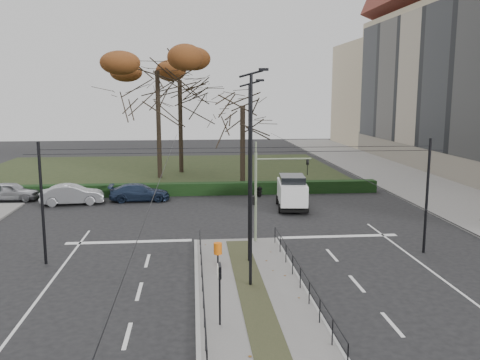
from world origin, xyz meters
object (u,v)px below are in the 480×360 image
Objects in this scene: litter_bin at (218,249)px; streetlamp_median_near at (251,178)px; white_van at (292,191)px; bare_tree_near at (243,112)px; rust_tree at (157,70)px; info_panel at (219,278)px; streetlamp_median_far at (250,171)px; parked_car_second at (72,194)px; parked_car_first at (11,191)px; bare_tree_center at (180,87)px; traffic_light at (261,190)px; parked_car_third at (140,192)px.

streetlamp_median_near is at bearing -66.40° from litter_bin.
white_van is 0.50× the size of bare_tree_near.
rust_tree is at bearing 99.42° from litter_bin.
rust_tree reaches higher than bare_tree_near.
streetlamp_median_far is at bearing 75.04° from info_panel.
parked_car_second is at bearing -158.23° from bare_tree_near.
litter_bin is 0.11× the size of streetlamp_median_near.
parked_car_first is (-16.84, 16.63, -3.86)m from streetlamp_median_far.
rust_tree is at bearing -121.38° from bare_tree_center.
white_van is (6.23, 18.66, -0.63)m from info_panel.
bare_tree_center is 1.34× the size of bare_tree_near.
parked_car_first is 0.45× the size of bare_tree_near.
litter_bin is at bearing -80.58° from rust_tree.
bare_tree_near is (1.93, 23.20, 1.94)m from streetlamp_median_near.
litter_bin is at bearing -116.29° from white_van.
bare_tree_near is at bearing -59.51° from bare_tree_center.
bare_tree_center is (-4.91, 26.06, 5.92)m from traffic_light.
litter_bin is 16.64m from parked_car_third.
white_van is (21.25, -4.79, 0.54)m from parked_car_first.
traffic_light reaches higher than litter_bin.
streetlamp_median_far is 20.23m from bare_tree_near.
bare_tree_near reaches higher than parked_car_first.
info_panel is at bearing -105.44° from traffic_light.
traffic_light is 10.67m from info_panel.
rust_tree is at bearing 100.91° from streetlamp_median_near.
rust_tree reaches higher than traffic_light.
parked_car_first is 19.72m from bare_tree_near.
streetlamp_median_far is at bearing -77.20° from rust_tree.
rust_tree reaches higher than info_panel.
info_panel is 0.16× the size of rust_tree.
info_panel is (-0.26, -6.58, 1.01)m from litter_bin.
rust_tree reaches higher than parked_car_first.
bare_tree_center is (-2.08, 36.29, 7.06)m from info_panel.
info_panel is 0.18× the size of bare_tree_center.
streetlamp_median_near is 30.35m from rust_tree.
rust_tree reaches higher than streetlamp_median_near.
streetlamp_median_near is 16.09m from white_van.
traffic_light is 4.95m from litter_bin.
streetlamp_median_far reaches higher than white_van.
bare_tree_center reaches higher than parked_car_first.
parked_car_third is (-6.56, 18.68, -4.09)m from streetlamp_median_near.
rust_tree reaches higher than white_van.
white_van is (16.15, -2.88, 0.51)m from parked_car_second.
white_van is 10.24m from bare_tree_near.
streetlamp_median_far is at bearing -82.45° from bare_tree_center.
bare_tree_near is at bearing 85.24° from streetlamp_median_near.
bare_tree_center reaches higher than streetlamp_median_far.
bare_tree_near reaches higher than info_panel.
litter_bin is 0.11× the size of bare_tree_near.
streetlamp_median_near reaches higher than traffic_light.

